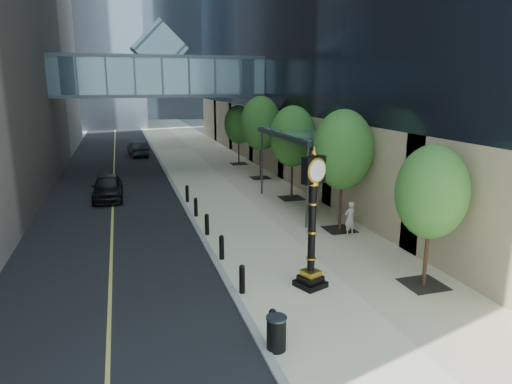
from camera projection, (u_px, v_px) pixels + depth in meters
ground at (379, 349)px, 12.30m from camera, size 320.00×320.00×0.00m
road at (115, 152)px, 47.65m from camera, size 8.00×180.00×0.02m
sidewalk at (191, 149)px, 49.86m from camera, size 8.00×180.00×0.06m
curb at (153, 150)px, 48.75m from camera, size 0.25×180.00×0.07m
skywalk at (160, 74)px, 35.79m from camera, size 17.00×4.20×5.80m
entrance_canopy at (304, 135)px, 25.35m from camera, size 3.00×8.00×4.38m
bollard_row at (214, 236)px, 19.82m from camera, size 0.20×16.20×0.90m
street_trees at (290, 136)px, 27.69m from camera, size 2.95×28.46×6.06m
street_clock at (312, 230)px, 15.47m from camera, size 1.16×1.16×4.79m
trash_bin at (276, 334)px, 12.05m from camera, size 0.68×0.68×0.90m
pedestrian at (350, 218)px, 21.16m from camera, size 0.67×0.52×1.62m
car_near at (108, 187)px, 28.03m from camera, size 1.82×4.43×1.50m
car_far at (138, 149)px, 44.90m from camera, size 2.00×4.40×1.40m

